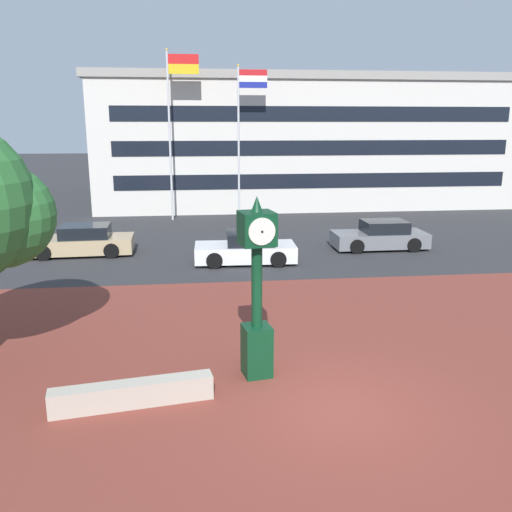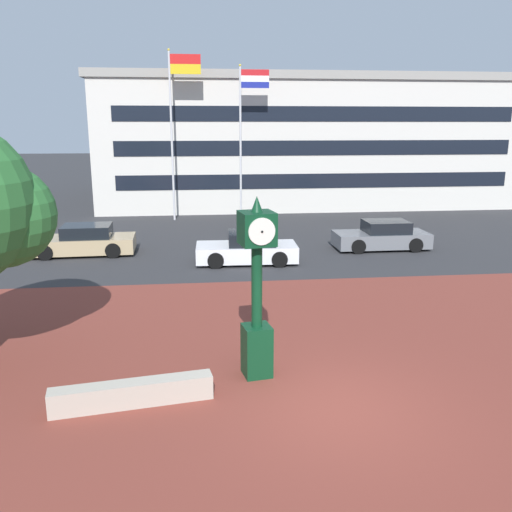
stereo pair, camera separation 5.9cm
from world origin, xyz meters
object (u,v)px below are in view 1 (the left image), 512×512
object	(u,v)px
car_street_far	(246,249)
car_street_distant	(82,241)
flagpole_primary	(173,120)
civic_building	(294,140)
street_clock	(257,292)
flagpole_secondary	(242,129)
car_street_mid	(380,236)

from	to	relation	value
car_street_far	car_street_distant	size ratio (longest dim) A/B	0.92
flagpole_primary	civic_building	distance (m)	12.87
car_street_far	civic_building	world-z (taller)	civic_building
car_street_distant	street_clock	bearing A→B (deg)	-155.53
street_clock	civic_building	bearing A→B (deg)	68.30
car_street_far	flagpole_secondary	distance (m)	11.57
car_street_far	flagpole_secondary	bearing A→B (deg)	-2.40
street_clock	car_street_far	distance (m)	10.23
street_clock	car_street_far	bearing A→B (deg)	75.89
car_street_far	civic_building	xyz separation A→B (m)	(5.56, 19.96, 3.75)
car_street_mid	car_street_distant	world-z (taller)	same
street_clock	car_street_mid	bearing A→B (deg)	49.77
civic_building	flagpole_primary	bearing A→B (deg)	-132.68
car_street_mid	car_street_far	bearing A→B (deg)	106.21
street_clock	car_street_distant	distance (m)	13.85
flagpole_secondary	car_street_distant	bearing A→B (deg)	-132.72
car_street_far	car_street_distant	bearing A→B (deg)	74.02
street_clock	car_street_mid	distance (m)	13.92
flagpole_primary	flagpole_secondary	world-z (taller)	flagpole_primary
street_clock	flagpole_primary	bearing A→B (deg)	86.66
car_street_mid	civic_building	bearing A→B (deg)	2.02
car_street_mid	flagpole_primary	size ratio (longest dim) A/B	0.44
car_street_mid	car_street_far	xyz separation A→B (m)	(-6.25, -1.84, -0.00)
car_street_mid	flagpole_primary	bearing A→B (deg)	46.87
flagpole_secondary	civic_building	world-z (taller)	flagpole_secondary
flagpole_primary	flagpole_secondary	bearing A→B (deg)	-0.00
car_street_distant	flagpole_secondary	distance (m)	12.26
car_street_distant	flagpole_secondary	world-z (taller)	flagpole_secondary
street_clock	car_street_distant	xyz separation A→B (m)	(-6.14, 12.34, -1.38)
civic_building	street_clock	bearing A→B (deg)	-101.85
street_clock	civic_building	xyz separation A→B (m)	(6.31, 30.07, 2.37)
street_clock	car_street_distant	world-z (taller)	street_clock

